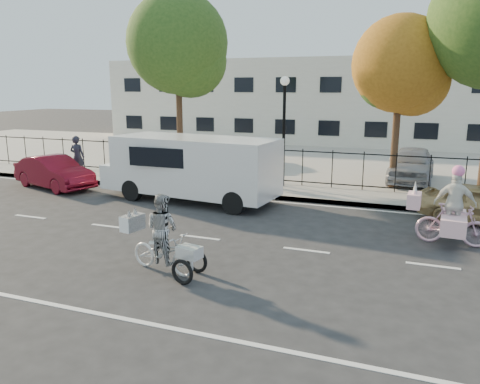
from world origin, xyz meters
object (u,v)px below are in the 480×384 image
at_px(pedestrian, 77,157).
at_px(lot_car_b, 166,152).
at_px(zebra_trike, 163,242).
at_px(unicorn_bike, 452,216).
at_px(lamppost, 284,112).
at_px(white_van, 192,166).
at_px(lot_car_c, 246,152).
at_px(lot_car_d, 411,164).
at_px(lot_car_a, 147,151).
at_px(red_sedan, 54,172).

relative_size(pedestrian, lot_car_b, 0.36).
height_order(zebra_trike, pedestrian, pedestrian).
height_order(zebra_trike, unicorn_bike, unicorn_bike).
relative_size(lamppost, white_van, 0.64).
bearing_deg(lot_car_b, zebra_trike, -63.27).
bearing_deg(lot_car_c, lot_car_d, -28.90).
distance_m(unicorn_bike, lot_car_c, 13.12).
xyz_separation_m(white_van, lot_car_c, (-0.58, 7.41, -0.48)).
xyz_separation_m(pedestrian, lot_car_b, (2.05, 4.20, -0.21)).
distance_m(lot_car_a, lot_car_c, 5.28).
height_order(pedestrian, lot_car_c, pedestrian).
bearing_deg(zebra_trike, lot_car_a, 44.57).
relative_size(unicorn_bike, lot_car_b, 0.41).
bearing_deg(zebra_trike, lot_car_c, 23.83).
xyz_separation_m(lamppost, unicorn_bike, (5.95, -5.02, -2.32)).
bearing_deg(lot_car_a, zebra_trike, -68.73).
xyz_separation_m(white_van, pedestrian, (-6.38, 1.60, -0.21)).
bearing_deg(lot_car_c, red_sedan, -145.49).
xyz_separation_m(unicorn_bike, lot_car_c, (-9.12, 9.43, 0.02)).
height_order(lamppost, zebra_trike, lamppost).
xyz_separation_m(lot_car_b, lot_car_d, (11.74, 0.06, 0.02)).
relative_size(lamppost, lot_car_b, 0.84).
distance_m(pedestrian, lot_car_a, 4.69).
bearing_deg(zebra_trike, pedestrian, 59.64).
bearing_deg(lot_car_a, lot_car_b, -28.74).
xyz_separation_m(lot_car_a, lot_car_d, (13.14, -0.37, 0.11)).
bearing_deg(white_van, red_sedan, -173.76).
distance_m(lamppost, lot_car_a, 9.22).
bearing_deg(white_van, lot_car_b, 132.96).
xyz_separation_m(white_van, red_sedan, (-6.28, 0.00, -0.63)).
bearing_deg(unicorn_bike, lot_car_b, 62.18).
bearing_deg(lot_car_a, white_van, -59.03).
xyz_separation_m(white_van, lot_car_d, (7.41, 5.86, -0.40)).
distance_m(red_sedan, lot_car_a, 6.26).
xyz_separation_m(zebra_trike, lot_car_a, (-8.09, 12.52, 0.08)).
bearing_deg(lot_car_c, unicorn_bike, -63.92).
height_order(red_sedan, lot_car_a, lot_car_a).
bearing_deg(lot_car_b, lot_car_d, -1.93).
distance_m(unicorn_bike, pedestrian, 15.35).
bearing_deg(lot_car_a, pedestrian, -109.61).
distance_m(lamppost, lot_car_d, 6.04).
height_order(lamppost, lot_car_a, lamppost).
relative_size(pedestrian, lot_car_a, 0.43).
xyz_separation_m(zebra_trike, pedestrian, (-8.74, 7.88, 0.38)).
xyz_separation_m(lamppost, pedestrian, (-8.97, -1.40, -2.04)).
bearing_deg(lot_car_d, lot_car_b, -176.52).
bearing_deg(red_sedan, lamppost, -54.02).
bearing_deg(lot_car_d, red_sedan, -153.65).
bearing_deg(lot_car_d, unicorn_bike, -78.75).
bearing_deg(lot_car_d, pedestrian, -159.66).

